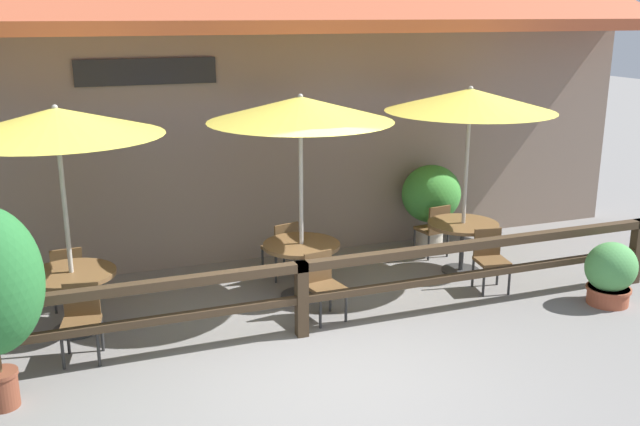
% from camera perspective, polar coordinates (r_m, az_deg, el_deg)
% --- Properties ---
extents(ground_plane, '(60.00, 60.00, 0.00)m').
position_cam_1_polar(ground_plane, '(7.97, 1.07, -12.82)').
color(ground_plane, slate).
extents(building_facade, '(14.28, 1.49, 4.23)m').
position_cam_1_polar(building_facade, '(11.04, -6.77, 7.08)').
color(building_facade, gray).
rests_on(building_facade, ground).
extents(patio_railing, '(10.40, 0.14, 0.95)m').
position_cam_1_polar(patio_railing, '(8.57, -1.49, -5.57)').
color(patio_railing, '#3D2D1E').
rests_on(patio_railing, ground).
extents(patio_umbrella_near, '(2.45, 2.45, 2.80)m').
position_cam_1_polar(patio_umbrella_near, '(8.75, -20.35, 6.83)').
color(patio_umbrella_near, '#B7B2A8').
rests_on(patio_umbrella_near, ground).
extents(dining_table_near, '(1.06, 1.06, 0.77)m').
position_cam_1_polar(dining_table_near, '(9.24, -19.19, -5.37)').
color(dining_table_near, brown).
rests_on(dining_table_near, ground).
extents(chair_near_streetside, '(0.49, 0.49, 0.87)m').
position_cam_1_polar(chair_near_streetside, '(8.57, -18.55, -7.95)').
color(chair_near_streetside, brown).
rests_on(chair_near_streetside, ground).
extents(chair_near_wallside, '(0.44, 0.44, 0.87)m').
position_cam_1_polar(chair_near_wallside, '(10.02, -19.58, -4.58)').
color(chair_near_wallside, brown).
rests_on(chair_near_wallside, ground).
extents(patio_umbrella_middle, '(2.45, 2.45, 2.80)m').
position_cam_1_polar(patio_umbrella_middle, '(9.32, -1.57, 8.29)').
color(patio_umbrella_middle, '#B7B2A8').
rests_on(patio_umbrella_middle, ground).
extents(dining_table_middle, '(1.06, 1.06, 0.77)m').
position_cam_1_polar(dining_table_middle, '(9.78, -1.49, -3.29)').
color(dining_table_middle, brown).
rests_on(dining_table_middle, ground).
extents(chair_middle_streetside, '(0.49, 0.49, 0.87)m').
position_cam_1_polar(chair_middle_streetside, '(9.14, 0.23, -5.57)').
color(chair_middle_streetside, brown).
rests_on(chair_middle_streetside, ground).
extents(chair_middle_wallside, '(0.51, 0.51, 0.87)m').
position_cam_1_polar(chair_middle_wallside, '(10.52, -3.05, -2.69)').
color(chair_middle_wallside, brown).
rests_on(chair_middle_wallside, ground).
extents(patio_umbrella_far, '(2.45, 2.45, 2.80)m').
position_cam_1_polar(patio_umbrella_far, '(10.52, 11.93, 8.82)').
color(patio_umbrella_far, '#B7B2A8').
rests_on(patio_umbrella_far, ground).
extents(dining_table_far, '(1.06, 1.06, 0.77)m').
position_cam_1_polar(dining_table_far, '(10.93, 11.35, -1.53)').
color(dining_table_far, brown).
rests_on(dining_table_far, ground).
extents(chair_far_streetside, '(0.48, 0.48, 0.87)m').
position_cam_1_polar(chair_far_streetside, '(10.36, 13.46, -3.41)').
color(chair_far_streetside, brown).
rests_on(chair_far_streetside, ground).
extents(chair_far_wallside, '(0.48, 0.48, 0.87)m').
position_cam_1_polar(chair_far_wallside, '(11.56, 9.11, -1.15)').
color(chair_far_wallside, brown).
rests_on(chair_far_wallside, ground).
extents(potted_plant_corner_fern, '(0.71, 0.64, 0.86)m').
position_cam_1_polar(potted_plant_corner_fern, '(10.35, 22.22, -4.46)').
color(potted_plant_corner_fern, '#9E4C33').
rests_on(potted_plant_corner_fern, ground).
extents(potted_plant_broad_leaf, '(1.00, 0.90, 1.40)m').
position_cam_1_polar(potted_plant_broad_leaf, '(11.94, 8.88, 1.26)').
color(potted_plant_broad_leaf, '#B7AD99').
rests_on(potted_plant_broad_leaf, ground).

